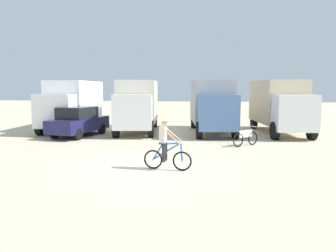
% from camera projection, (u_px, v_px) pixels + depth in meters
% --- Properties ---
extents(ground_plane, '(120.00, 120.00, 0.00)m').
position_uv_depth(ground_plane, '(144.00, 167.00, 11.50)').
color(ground_plane, beige).
extents(box_truck_avon_van, '(2.93, 6.92, 3.35)m').
position_uv_depth(box_truck_avon_van, '(73.00, 103.00, 21.77)').
color(box_truck_avon_van, white).
rests_on(box_truck_avon_van, ground).
extents(box_truck_cream_rv, '(3.38, 7.03, 3.35)m').
position_uv_depth(box_truck_cream_rv, '(138.00, 103.00, 21.02)').
color(box_truck_cream_rv, beige).
rests_on(box_truck_cream_rv, ground).
extents(box_truck_grey_hauler, '(3.31, 7.02, 3.35)m').
position_uv_depth(box_truck_grey_hauler, '(212.00, 104.00, 20.52)').
color(box_truck_grey_hauler, '#9E9EA3').
rests_on(box_truck_grey_hauler, ground).
extents(box_truck_tan_camper, '(3.18, 6.99, 3.35)m').
position_uv_depth(box_truck_tan_camper, '(279.00, 104.00, 20.21)').
color(box_truck_tan_camper, '#CCB78E').
rests_on(box_truck_tan_camper, ground).
extents(sedan_parked, '(2.38, 4.42, 1.76)m').
position_uv_depth(sedan_parked, '(79.00, 121.00, 18.96)').
color(sedan_parked, '#1E1E4C').
rests_on(sedan_parked, ground).
extents(cyclist_orange_shirt, '(1.73, 0.52, 1.82)m').
position_uv_depth(cyclist_orange_shirt, '(166.00, 146.00, 11.07)').
color(cyclist_orange_shirt, black).
rests_on(cyclist_orange_shirt, ground).
extents(bicycle_spare, '(1.28, 1.25, 0.97)m').
position_uv_depth(bicycle_spare, '(246.00, 138.00, 15.74)').
color(bicycle_spare, black).
rests_on(bicycle_spare, ground).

